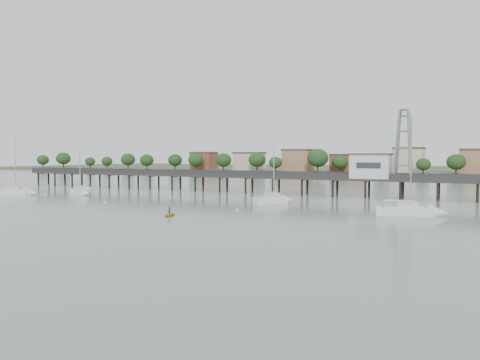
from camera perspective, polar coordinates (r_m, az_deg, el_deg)
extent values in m
plane|color=slate|center=(60.72, -20.96, -5.56)|extent=(500.00, 500.00, 0.00)
cube|color=#2D2823|center=(109.94, 2.74, 0.35)|extent=(150.00, 5.00, 0.50)
cube|color=#333335|center=(107.72, 2.22, 0.72)|extent=(150.00, 0.12, 1.10)
cube|color=#333335|center=(112.11, 3.24, 0.81)|extent=(150.00, 0.12, 1.10)
cylinder|color=black|center=(153.46, -23.37, 0.13)|extent=(0.50, 0.50, 4.40)
cylinder|color=black|center=(155.93, -22.30, 0.19)|extent=(0.50, 0.50, 4.40)
cylinder|color=black|center=(108.32, 2.33, -0.72)|extent=(0.50, 0.50, 4.40)
cylinder|color=black|center=(111.79, 3.13, -0.61)|extent=(0.50, 0.50, 4.40)
cube|color=silver|center=(102.33, 15.66, 1.58)|extent=(8.00, 5.00, 5.00)
cube|color=#4C3833|center=(102.30, 15.68, 3.07)|extent=(8.40, 5.40, 0.30)
cube|color=slate|center=(101.69, 19.38, 8.09)|extent=(1.80, 1.80, 0.30)
cube|color=silver|center=(101.77, 19.39, 8.51)|extent=(0.90, 0.90, 1.20)
cube|color=white|center=(115.73, -25.84, -1.44)|extent=(6.81, 5.06, 1.65)
cone|color=white|center=(114.04, -24.04, -1.46)|extent=(3.48, 3.40, 2.48)
cube|color=silver|center=(115.65, -25.86, -0.86)|extent=(3.42, 3.04, 0.75)
cylinder|color=#A5A8AA|center=(115.24, -25.72, 1.93)|extent=(0.18, 0.18, 11.95)
cylinder|color=#A5A8AA|center=(116.08, -26.33, -0.59)|extent=(3.38, 1.77, 0.12)
cube|color=white|center=(85.88, 3.91, -2.59)|extent=(5.04, 5.77, 1.65)
cone|color=white|center=(87.72, 5.86, -2.48)|extent=(3.12, 3.15, 2.16)
cube|color=silver|center=(85.78, 3.91, -1.81)|extent=(2.86, 3.02, 0.75)
cylinder|color=#A5A8AA|center=(85.71, 4.15, 1.45)|extent=(0.18, 0.18, 10.44)
cylinder|color=#A5A8AA|center=(85.26, 3.38, -1.47)|extent=(2.02, 2.69, 0.12)
cube|color=white|center=(110.92, -18.96, -1.48)|extent=(5.09, 3.16, 1.65)
cone|color=white|center=(108.30, -18.24, -1.58)|extent=(2.44, 2.35, 1.85)
cube|color=silver|center=(110.84, -18.97, -0.88)|extent=(2.45, 2.03, 0.75)
cylinder|color=#A5A8AA|center=(110.35, -18.93, 1.24)|extent=(0.18, 0.18, 8.92)
cylinder|color=#A5A8AA|center=(111.51, -19.16, -0.58)|extent=(2.69, 0.93, 0.12)
cube|color=white|center=(73.30, 19.65, -3.72)|extent=(7.50, 4.64, 1.65)
cone|color=white|center=(74.18, 22.99, -3.71)|extent=(3.58, 3.45, 2.73)
cube|color=silver|center=(73.17, 19.66, -2.81)|extent=(3.61, 2.99, 0.75)
cylinder|color=#A5A8AA|center=(72.91, 20.13, 2.06)|extent=(0.18, 0.18, 13.14)
cylinder|color=#A5A8AA|center=(72.93, 18.77, -2.38)|extent=(3.95, 1.30, 0.12)
cube|color=white|center=(126.71, -18.23, -1.01)|extent=(3.20, 1.33, 0.89)
cube|color=silver|center=(127.18, -18.46, -0.76)|extent=(1.07, 1.07, 0.53)
imported|color=gold|center=(69.13, -8.60, -4.37)|extent=(2.06, 1.16, 2.78)
imported|color=black|center=(69.13, -8.60, -4.37)|extent=(0.80, 1.17, 0.26)
ellipsoid|color=#F5EEBF|center=(91.24, -16.17, -2.62)|extent=(0.56, 0.56, 0.39)
ellipsoid|color=#F5EEBF|center=(99.69, -8.47, -2.07)|extent=(0.56, 0.56, 0.39)
ellipsoid|color=#F5EEBF|center=(113.28, -22.61, -1.66)|extent=(0.56, 0.56, 0.39)
ellipsoid|color=#F5EEBF|center=(78.20, 19.80, -3.60)|extent=(0.56, 0.56, 0.39)
ellipsoid|color=#F5EEBF|center=(75.45, -0.35, -3.66)|extent=(0.56, 0.56, 0.39)
cube|color=#475133|center=(288.99, 17.75, 1.21)|extent=(500.00, 170.00, 1.40)
cube|color=brown|center=(260.78, -4.43, 2.30)|extent=(13.00, 10.50, 9.00)
cube|color=brown|center=(247.51, 1.14, 2.27)|extent=(13.00, 10.50, 9.00)
cube|color=brown|center=(237.16, 7.04, 2.22)|extent=(13.00, 10.50, 9.00)
cube|color=brown|center=(229.99, 12.92, 2.14)|extent=(13.00, 10.50, 9.00)
cube|color=brown|center=(225.02, 19.87, 2.02)|extent=(13.00, 10.50, 9.00)
cube|color=brown|center=(223.46, 26.76, 1.88)|extent=(13.00, 10.50, 9.00)
ellipsoid|color=#183816|center=(267.87, -11.27, 2.34)|extent=(8.00, 8.00, 6.80)
ellipsoid|color=#183816|center=(216.07, 14.75, 2.15)|extent=(8.00, 8.00, 6.80)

